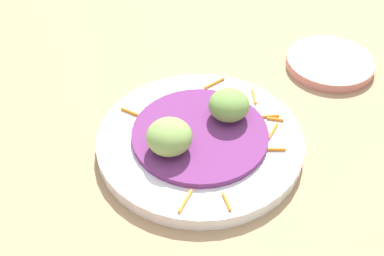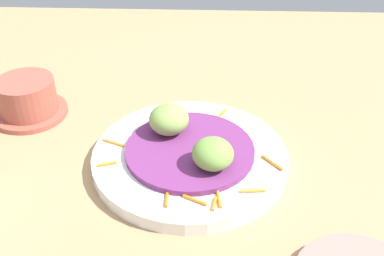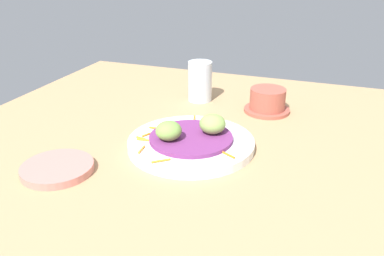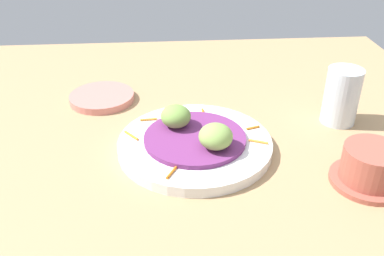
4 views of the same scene
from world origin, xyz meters
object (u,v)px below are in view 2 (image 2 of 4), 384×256
Objects in this scene: main_plate at (190,158)px; guac_scoop_left at (169,119)px; guac_scoop_center at (213,154)px; terracotta_bowl at (27,99)px.

main_plate is 5.88cm from guac_scoop_left.
guac_scoop_left is 1.04× the size of guac_scoop_center.
terracotta_bowl is (-24.84, 10.82, 1.85)cm from main_plate.
guac_scoop_left reaches higher than terracotta_bowl.
main_plate is 5.83cm from guac_scoop_center.
guac_scoop_left is (-2.94, 3.55, 3.66)cm from main_plate.
main_plate is 27.16cm from terracotta_bowl.
terracotta_bowl reaches higher than main_plate.
guac_scoop_center is at bearing -50.33° from guac_scoop_left.
terracotta_bowl is (-21.90, 7.28, -1.81)cm from guac_scoop_left.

